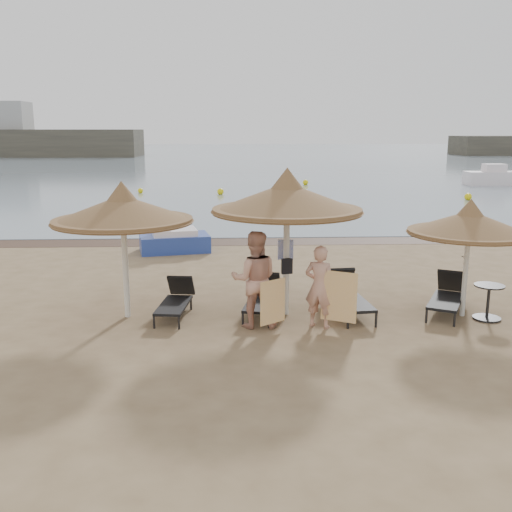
{
  "coord_description": "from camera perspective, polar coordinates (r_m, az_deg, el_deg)",
  "views": [
    {
      "loc": [
        -1.13,
        -10.95,
        3.98
      ],
      "look_at": [
        -0.6,
        1.2,
        1.28
      ],
      "focal_mm": 40.0,
      "sensor_mm": 36.0,
      "label": 1
    }
  ],
  "objects": [
    {
      "name": "ground",
      "position": [
        11.71,
        3.22,
        -7.36
      ],
      "size": [
        160.0,
        160.0,
        0.0
      ],
      "primitive_type": "plane",
      "color": "#8E7453",
      "rests_on": "ground"
    },
    {
      "name": "sea",
      "position": [
        91.04,
        -1.83,
        10.03
      ],
      "size": [
        200.0,
        140.0,
        0.03
      ],
      "primitive_type": "cube",
      "color": "slate",
      "rests_on": "ground"
    },
    {
      "name": "wet_sand_strip",
      "position": [
        20.77,
        0.66,
        1.49
      ],
      "size": [
        200.0,
        1.6,
        0.01
      ],
      "primitive_type": "cube",
      "color": "#493224",
      "rests_on": "ground"
    },
    {
      "name": "far_shore",
      "position": [
        91.96,
        -17.99,
        11.27
      ],
      "size": [
        150.0,
        54.8,
        12.0
      ],
      "color": "#524D3D",
      "rests_on": "ground"
    },
    {
      "name": "palapa_left",
      "position": [
        12.26,
        -13.2,
        4.53
      ],
      "size": [
        2.97,
        2.97,
        2.94
      ],
      "rotation": [
        0.0,
        0.0,
        0.38
      ],
      "color": "silver",
      "rests_on": "ground"
    },
    {
      "name": "palapa_center",
      "position": [
        12.11,
        3.12,
        5.76
      ],
      "size": [
        3.24,
        3.24,
        3.21
      ],
      "rotation": [
        0.0,
        0.0,
        0.14
      ],
      "color": "silver",
      "rests_on": "ground"
    },
    {
      "name": "palapa_right",
      "position": [
        12.87,
        20.57,
        3.08
      ],
      "size": [
        2.59,
        2.59,
        2.57
      ],
      "rotation": [
        0.0,
        0.0,
        0.29
      ],
      "color": "silver",
      "rests_on": "ground"
    },
    {
      "name": "lounger_far_left",
      "position": [
        12.62,
        -8.01,
        -4.32
      ],
      "size": [
        0.78,
        1.78,
        0.77
      ],
      "rotation": [
        0.0,
        0.0,
        -0.12
      ],
      "color": "black",
      "rests_on": "ground"
    },
    {
      "name": "lounger_near_left",
      "position": [
        12.64,
        0.72,
        -4.08
      ],
      "size": [
        0.97,
        1.9,
        0.81
      ],
      "rotation": [
        0.0,
        0.0,
        -0.21
      ],
      "color": "black",
      "rests_on": "ground"
    },
    {
      "name": "lounger_near_right",
      "position": [
        12.83,
        9.06,
        -3.83
      ],
      "size": [
        0.86,
        2.05,
        0.89
      ],
      "rotation": [
        0.0,
        0.0,
        0.11
      ],
      "color": "black",
      "rests_on": "ground"
    },
    {
      "name": "lounger_far_right",
      "position": [
        13.42,
        18.62,
        -3.72
      ],
      "size": [
        1.42,
        1.94,
        0.84
      ],
      "rotation": [
        0.0,
        0.0,
        -0.49
      ],
      "color": "black",
      "rests_on": "ground"
    },
    {
      "name": "side_table",
      "position": [
        13.17,
        22.18,
        -4.39
      ],
      "size": [
        0.63,
        0.63,
        0.76
      ],
      "rotation": [
        0.0,
        0.0,
        -0.11
      ],
      "color": "black",
      "rests_on": "ground"
    },
    {
      "name": "person_left",
      "position": [
        11.56,
        -0.15,
        -1.59
      ],
      "size": [
        1.08,
        0.71,
        2.32
      ],
      "primitive_type": "imported",
      "rotation": [
        0.0,
        0.0,
        3.12
      ],
      "color": "tan",
      "rests_on": "ground"
    },
    {
      "name": "person_right",
      "position": [
        11.63,
        6.41,
        -2.41
      ],
      "size": [
        1.08,
        0.93,
        1.99
      ],
      "primitive_type": "imported",
      "rotation": [
        0.0,
        0.0,
        2.69
      ],
      "color": "tan",
      "rests_on": "ground"
    },
    {
      "name": "towel_left",
      "position": [
        11.39,
        1.69,
        -4.6
      ],
      "size": [
        0.53,
        0.4,
        0.91
      ],
      "rotation": [
        0.0,
        0.0,
        0.63
      ],
      "color": "orange",
      "rests_on": "ground"
    },
    {
      "name": "towel_right",
      "position": [
        11.53,
        8.28,
        -4.05
      ],
      "size": [
        0.67,
        0.36,
        1.04
      ],
      "rotation": [
        0.0,
        0.0,
        -0.48
      ],
      "color": "orange",
      "rests_on": "ground"
    },
    {
      "name": "bag_patterned",
      "position": [
        12.47,
        2.98,
        0.64
      ],
      "size": [
        0.35,
        0.15,
        0.43
      ],
      "rotation": [
        0.0,
        0.0,
        -0.11
      ],
      "color": "white",
      "rests_on": "ground"
    },
    {
      "name": "bag_dark",
      "position": [
        12.21,
        3.11,
        -1.02
      ],
      "size": [
        0.25,
        0.14,
        0.33
      ],
      "rotation": [
        0.0,
        0.0,
        0.27
      ],
      "color": "black",
      "rests_on": "ground"
    },
    {
      "name": "pedal_boat",
      "position": [
        19.18,
        -8.25,
        1.61
      ],
      "size": [
        2.47,
        1.76,
        1.05
      ],
      "rotation": [
        0.0,
        0.0,
        0.21
      ],
      "color": "#27409A",
      "rests_on": "ground"
    },
    {
      "name": "buoy_left",
      "position": [
        37.32,
        -11.48,
        6.42
      ],
      "size": [
        0.33,
        0.33,
        0.33
      ],
      "primitive_type": "sphere",
      "color": "yellow",
      "rests_on": "ground"
    },
    {
      "name": "buoy_mid",
      "position": [
        42.23,
        4.98,
        7.35
      ],
      "size": [
        0.4,
        0.4,
        0.4
      ],
      "primitive_type": "sphere",
      "color": "yellow",
      "rests_on": "ground"
    },
    {
      "name": "buoy_right",
      "position": [
        35.08,
        20.44,
        5.57
      ],
      "size": [
        0.41,
        0.41,
        0.41
      ],
      "primitive_type": "sphere",
      "color": "yellow",
      "rests_on": "ground"
    },
    {
      "name": "buoy_extra",
      "position": [
        35.78,
        -3.58,
        6.45
      ],
      "size": [
        0.4,
        0.4,
        0.4
      ],
      "primitive_type": "sphere",
      "color": "yellow",
      "rests_on": "ground"
    }
  ]
}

